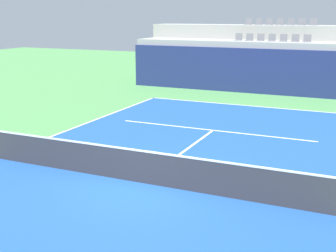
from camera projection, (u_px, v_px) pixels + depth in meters
ground_plane at (141, 183)px, 12.59m from camera, size 80.00×80.00×0.00m
court_surface at (141, 183)px, 12.59m from camera, size 11.00×24.00×0.01m
baseline_far at (247, 106)px, 23.15m from camera, size 11.00×0.10×0.00m
service_line_far at (213, 130)px, 18.25m from camera, size 8.26×0.10×0.00m
centre_service_line at (184, 152)px, 15.42m from camera, size 0.10×6.40×0.00m
back_wall at (265, 72)px, 26.30m from camera, size 17.20×0.30×2.67m
stands_tier_lower at (270, 66)px, 27.45m from camera, size 17.20×2.40×3.03m
stands_tier_upper at (278, 56)px, 29.46m from camera, size 17.20×2.40×3.95m
seating_row_lower at (272, 39)px, 27.13m from camera, size 4.62×0.44×0.44m
seating_row_upper at (280, 23)px, 29.03m from camera, size 4.62×0.44×0.44m
tennis_net at (140, 166)px, 12.47m from camera, size 11.08×0.08×1.07m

